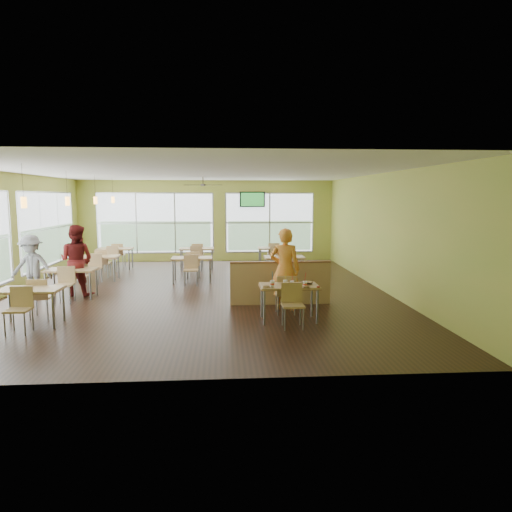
{
  "coord_description": "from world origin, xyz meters",
  "views": [
    {
      "loc": [
        0.66,
        -12.19,
        2.56
      ],
      "look_at": [
        1.42,
        -1.47,
        1.16
      ],
      "focal_mm": 32.0,
      "sensor_mm": 36.0,
      "label": 1
    }
  ],
  "objects_px": {
    "main_table": "(289,291)",
    "man_plaid": "(285,269)",
    "half_wall_divider": "(280,283)",
    "food_basket": "(307,283)"
  },
  "relations": [
    {
      "from": "man_plaid",
      "to": "food_basket",
      "type": "bearing_deg",
      "value": 127.18
    },
    {
      "from": "food_basket",
      "to": "main_table",
      "type": "bearing_deg",
      "value": -172.21
    },
    {
      "from": "main_table",
      "to": "food_basket",
      "type": "height_order",
      "value": "main_table"
    },
    {
      "from": "man_plaid",
      "to": "food_basket",
      "type": "distance_m",
      "value": 0.91
    },
    {
      "from": "half_wall_divider",
      "to": "man_plaid",
      "type": "relative_size",
      "value": 1.28
    },
    {
      "from": "man_plaid",
      "to": "food_basket",
      "type": "xyz_separation_m",
      "value": [
        0.36,
        -0.82,
        -0.15
      ]
    },
    {
      "from": "main_table",
      "to": "half_wall_divider",
      "type": "relative_size",
      "value": 0.63
    },
    {
      "from": "main_table",
      "to": "half_wall_divider",
      "type": "height_order",
      "value": "half_wall_divider"
    },
    {
      "from": "half_wall_divider",
      "to": "food_basket",
      "type": "distance_m",
      "value": 1.47
    },
    {
      "from": "main_table",
      "to": "man_plaid",
      "type": "xyz_separation_m",
      "value": [
        0.03,
        0.87,
        0.3
      ]
    }
  ]
}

